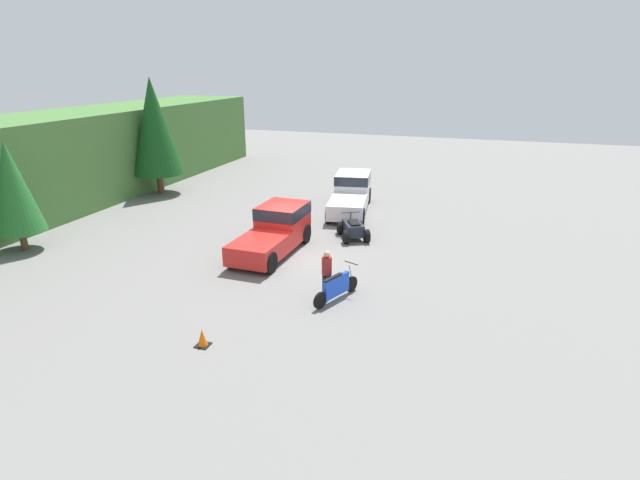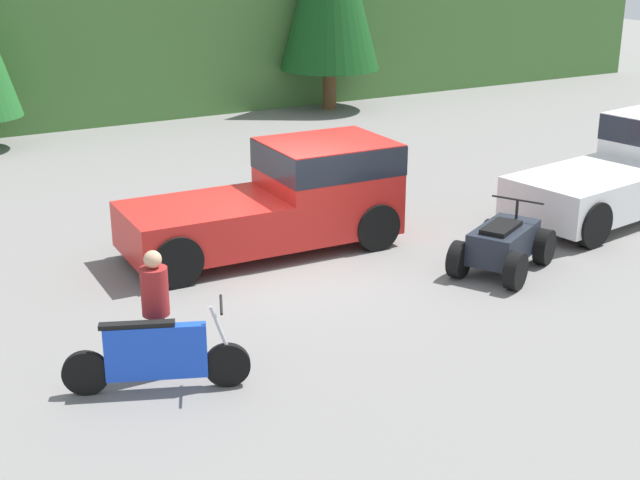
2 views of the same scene
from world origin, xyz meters
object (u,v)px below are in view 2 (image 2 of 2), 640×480
at_px(quad_atv, 503,245).
at_px(rider_person, 156,308).
at_px(pickup_truck_red, 289,195).
at_px(dirt_bike, 157,356).

distance_m(quad_atv, rider_person, 6.59).
xyz_separation_m(pickup_truck_red, rider_person, (-3.86, -3.62, -0.06)).
relative_size(dirt_bike, rider_person, 1.28).
bearing_deg(dirt_bike, quad_atv, 31.99).
bearing_deg(quad_atv, pickup_truck_red, 104.93).
bearing_deg(rider_person, pickup_truck_red, 69.77).
height_order(pickup_truck_red, rider_person, pickup_truck_red).
height_order(dirt_bike, rider_person, rider_person).
xyz_separation_m(dirt_bike, quad_atv, (6.71, 1.13, -0.03)).
bearing_deg(quad_atv, dirt_bike, 161.82).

